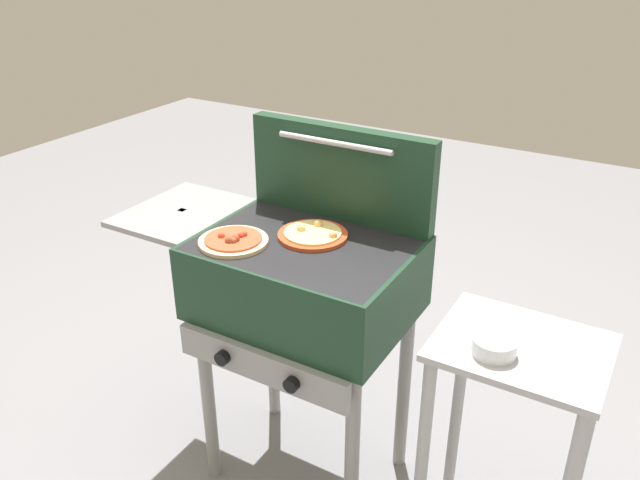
{
  "coord_description": "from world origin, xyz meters",
  "views": [
    {
      "loc": [
        0.9,
        -1.46,
        1.75
      ],
      "look_at": [
        0.05,
        0.0,
        0.92
      ],
      "focal_mm": 36.18,
      "sensor_mm": 36.0,
      "label": 1
    }
  ],
  "objects_px": {
    "pizza_cheese": "(314,234)",
    "prep_table": "(511,411)",
    "topping_bowl_near": "(494,346)",
    "pizza_pepperoni": "(233,241)",
    "grill": "(301,284)"
  },
  "relations": [
    {
      "from": "pizza_cheese",
      "to": "prep_table",
      "type": "relative_size",
      "value": 0.28
    },
    {
      "from": "pizza_cheese",
      "to": "topping_bowl_near",
      "type": "distance_m",
      "value": 0.63
    },
    {
      "from": "pizza_cheese",
      "to": "prep_table",
      "type": "bearing_deg",
      "value": -3.74
    },
    {
      "from": "prep_table",
      "to": "pizza_pepperoni",
      "type": "bearing_deg",
      "value": -172.25
    },
    {
      "from": "prep_table",
      "to": "topping_bowl_near",
      "type": "relative_size",
      "value": 6.71
    },
    {
      "from": "grill",
      "to": "pizza_pepperoni",
      "type": "relative_size",
      "value": 4.62
    },
    {
      "from": "pizza_cheese",
      "to": "prep_table",
      "type": "distance_m",
      "value": 0.75
    },
    {
      "from": "grill",
      "to": "prep_table",
      "type": "height_order",
      "value": "grill"
    },
    {
      "from": "pizza_cheese",
      "to": "prep_table",
      "type": "xyz_separation_m",
      "value": [
        0.66,
        -0.04,
        -0.36
      ]
    },
    {
      "from": "pizza_cheese",
      "to": "topping_bowl_near",
      "type": "relative_size",
      "value": 1.86
    },
    {
      "from": "grill",
      "to": "prep_table",
      "type": "distance_m",
      "value": 0.71
    },
    {
      "from": "pizza_pepperoni",
      "to": "topping_bowl_near",
      "type": "distance_m",
      "value": 0.8
    },
    {
      "from": "grill",
      "to": "pizza_cheese",
      "type": "height_order",
      "value": "pizza_cheese"
    },
    {
      "from": "grill",
      "to": "topping_bowl_near",
      "type": "relative_size",
      "value": 8.38
    },
    {
      "from": "prep_table",
      "to": "topping_bowl_near",
      "type": "bearing_deg",
      "value": -125.73
    }
  ]
}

